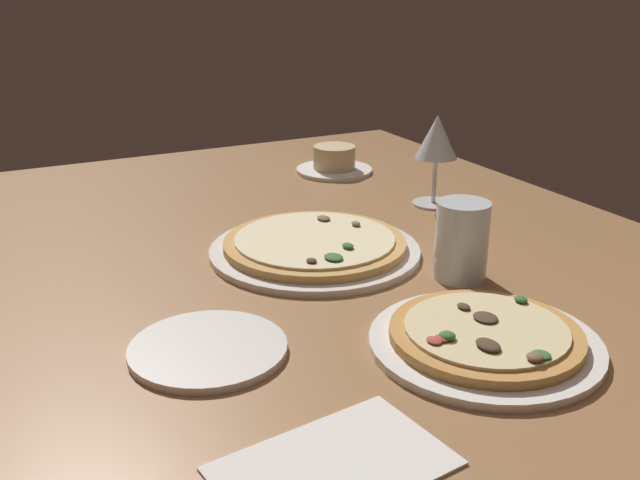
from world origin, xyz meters
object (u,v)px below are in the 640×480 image
(pizza_main, at_px, (315,246))
(side_plate, at_px, (208,349))
(ramekin_on_saucer, at_px, (334,162))
(wine_glass_near, at_px, (437,140))
(pizza_side, at_px, (485,338))
(water_glass, at_px, (461,245))
(paper_menu, at_px, (333,466))

(pizza_main, bearing_deg, side_plate, -48.52)
(pizza_main, bearing_deg, ramekin_on_saucer, 148.40)
(side_plate, bearing_deg, ramekin_on_saucer, 141.50)
(side_plate, bearing_deg, wine_glass_near, 121.54)
(pizza_main, distance_m, wine_glass_near, 0.34)
(pizza_side, relative_size, water_glass, 2.40)
(pizza_side, height_order, wine_glass_near, wine_glass_near)
(pizza_main, relative_size, water_glass, 2.88)
(ramekin_on_saucer, xyz_separation_m, wine_glass_near, (0.27, 0.06, 0.10))
(side_plate, xyz_separation_m, paper_menu, (0.24, 0.03, -0.00))
(pizza_main, relative_size, paper_menu, 1.59)
(pizza_main, height_order, pizza_side, same)
(pizza_main, bearing_deg, water_glass, 39.30)
(water_glass, bearing_deg, paper_menu, -50.92)
(ramekin_on_saucer, xyz_separation_m, side_plate, (0.60, -0.48, -0.02))
(pizza_side, height_order, ramekin_on_saucer, ramekin_on_saucer)
(wine_glass_near, xyz_separation_m, water_glass, (0.29, -0.16, -0.07))
(wine_glass_near, relative_size, paper_menu, 0.82)
(wine_glass_near, bearing_deg, water_glass, -29.06)
(water_glass, height_order, side_plate, water_glass)
(pizza_main, height_order, ramekin_on_saucer, ramekin_on_saucer)
(pizza_side, xyz_separation_m, side_plate, (-0.13, -0.28, -0.01))
(water_glass, bearing_deg, side_plate, -83.65)
(ramekin_on_saucer, distance_m, water_glass, 0.57)
(ramekin_on_saucer, height_order, wine_glass_near, wine_glass_near)
(paper_menu, bearing_deg, ramekin_on_saucer, 144.93)
(pizza_side, height_order, water_glass, water_glass)
(wine_glass_near, bearing_deg, paper_menu, -41.65)
(pizza_side, distance_m, wine_glass_near, 0.53)
(wine_glass_near, distance_m, side_plate, 0.64)
(pizza_main, xyz_separation_m, paper_menu, (0.45, -0.21, -0.01))
(water_glass, distance_m, paper_menu, 0.45)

